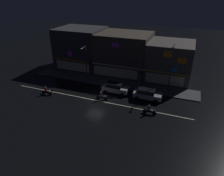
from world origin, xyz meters
name	(u,v)px	position (x,y,z in m)	size (l,w,h in m)	color
ground_plane	(95,100)	(0.00, 0.00, 0.00)	(140.00, 140.00, 0.00)	black
lane_divider_stripe	(95,100)	(0.00, 0.00, 0.01)	(28.85, 0.16, 0.01)	beige
sidewalk_far	(111,82)	(0.00, 6.96, 0.07)	(30.37, 3.69, 0.14)	#424447
storefront_left_block	(122,53)	(0.00, 12.88, 3.91)	(10.83, 8.31, 7.83)	#4C443A
storefront_center_block	(169,61)	(9.11, 12.81, 3.45)	(8.19, 8.19, 6.90)	#56514C
storefront_right_block	(81,48)	(-9.11, 12.81, 4.09)	(9.35, 8.16, 8.19)	#383A3F
streetlamp_west	(85,60)	(-4.74, 6.34, 3.91)	(0.44, 1.64, 6.30)	#47494C
streetlamp_mid	(171,65)	(10.06, 7.21, 4.68)	(0.44, 1.64, 7.78)	#47494C
pedestrian_on_sidewalk	(139,80)	(5.00, 7.49, 1.06)	(0.36, 0.36, 1.97)	#4C664C
parked_car_near_kerb	(147,94)	(7.38, 3.28, 0.87)	(4.30, 1.98, 1.67)	#9EA0A5
parked_car_trailing	(115,88)	(2.01, 3.56, 0.87)	(4.30, 1.98, 1.67)	#9EA0A5
motorcycle_lead	(102,96)	(0.92, 0.52, 0.63)	(1.90, 0.60, 1.52)	black
motorcycle_following	(46,91)	(-8.10, -1.13, 0.63)	(1.90, 0.60, 1.52)	black
motorcycle_opposite_lane	(149,110)	(8.56, -0.76, 0.63)	(1.90, 0.60, 1.52)	black
traffic_cone	(124,90)	(3.26, 4.52, 0.28)	(0.36, 0.36, 0.55)	orange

